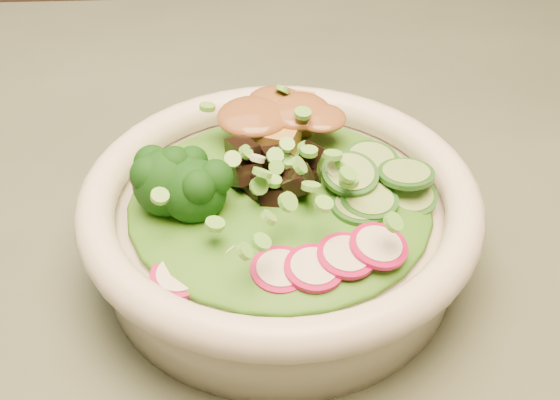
{
  "coord_description": "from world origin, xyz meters",
  "views": [
    {
      "loc": [
        0.04,
        -0.35,
        1.09
      ],
      "look_at": [
        0.06,
        0.01,
        0.8
      ],
      "focal_mm": 50.0,
      "sensor_mm": 36.0,
      "label": 1
    }
  ],
  "objects": [
    {
      "name": "cucumber_slices",
      "position": [
        0.12,
        0.01,
        0.81
      ],
      "size": [
        0.07,
        0.07,
        0.03
      ],
      "primitive_type": null,
      "rotation": [
        0.0,
        0.0,
        0.07
      ],
      "color": "#78AA5E",
      "rests_on": "salad_bowl"
    },
    {
      "name": "scallion_garnish",
      "position": [
        0.06,
        0.01,
        0.82
      ],
      "size": [
        0.17,
        0.17,
        0.02
      ],
      "primitive_type": null,
      "color": "#62B540",
      "rests_on": "salad_bowl"
    },
    {
      "name": "mushroom_heap",
      "position": [
        0.06,
        0.02,
        0.82
      ],
      "size": [
        0.07,
        0.07,
        0.04
      ],
      "primitive_type": null,
      "rotation": [
        0.0,
        0.0,
        0.07
      ],
      "color": "black",
      "rests_on": "salad_bowl"
    },
    {
      "name": "tofu_cubes",
      "position": [
        0.06,
        0.06,
        0.81
      ],
      "size": [
        0.08,
        0.06,
        0.03
      ],
      "primitive_type": null,
      "rotation": [
        0.0,
        0.0,
        0.07
      ],
      "color": "#AA8238",
      "rests_on": "salad_bowl"
    },
    {
      "name": "salad_bowl",
      "position": [
        0.06,
        0.01,
        0.78
      ],
      "size": [
        0.24,
        0.24,
        0.06
      ],
      "rotation": [
        0.0,
        0.0,
        0.07
      ],
      "color": "silver",
      "rests_on": "dining_table"
    },
    {
      "name": "dining_table",
      "position": [
        0.0,
        0.0,
        0.64
      ],
      "size": [
        1.2,
        0.8,
        0.75
      ],
      "color": "black",
      "rests_on": "ground"
    },
    {
      "name": "peanut_sauce",
      "position": [
        0.06,
        0.06,
        0.83
      ],
      "size": [
        0.06,
        0.05,
        0.01
      ],
      "primitive_type": "ellipsoid",
      "color": "brown",
      "rests_on": "tofu_cubes"
    },
    {
      "name": "lettuce_bed",
      "position": [
        0.06,
        0.01,
        0.8
      ],
      "size": [
        0.18,
        0.18,
        0.02
      ],
      "primitive_type": "ellipsoid",
      "color": "#2C6C16",
      "rests_on": "salad_bowl"
    },
    {
      "name": "broccoli_florets",
      "position": [
        0.0,
        0.0,
        0.82
      ],
      "size": [
        0.08,
        0.07,
        0.04
      ],
      "primitive_type": null,
      "rotation": [
        0.0,
        0.0,
        0.07
      ],
      "color": "black",
      "rests_on": "salad_bowl"
    },
    {
      "name": "radish_slices",
      "position": [
        0.06,
        -0.05,
        0.81
      ],
      "size": [
        0.1,
        0.04,
        0.02
      ],
      "primitive_type": null,
      "rotation": [
        0.0,
        0.0,
        0.07
      ],
      "color": "#A10C49",
      "rests_on": "salad_bowl"
    }
  ]
}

